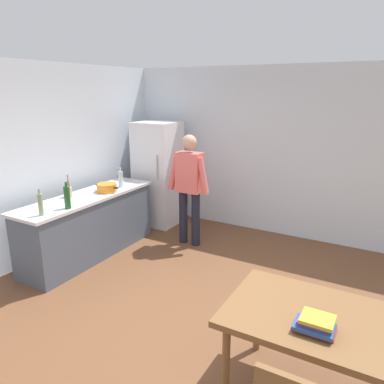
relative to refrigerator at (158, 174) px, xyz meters
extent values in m
plane|color=brown|center=(1.90, -2.40, -0.90)|extent=(14.00, 14.00, 0.00)
cube|color=silver|center=(1.90, 0.60, 0.45)|extent=(6.40, 0.12, 2.70)
cube|color=silver|center=(-0.70, -2.20, 0.45)|extent=(0.12, 5.60, 2.70)
cube|color=#4C5666|center=(-0.10, -1.60, -0.47)|extent=(0.60, 2.12, 0.86)
cube|color=silver|center=(-0.10, -1.60, -0.02)|extent=(0.64, 2.20, 0.04)
cube|color=white|center=(0.00, 0.00, 0.00)|extent=(0.70, 0.64, 1.80)
cylinder|color=#B2B2B7|center=(0.22, -0.34, 0.20)|extent=(0.02, 0.02, 0.40)
cylinder|color=#1E1E2D|center=(0.84, -0.55, -0.48)|extent=(0.13, 0.13, 0.84)
cylinder|color=#1E1E2D|center=(1.06, -0.55, -0.48)|extent=(0.13, 0.13, 0.84)
cube|color=#E56660|center=(0.95, -0.55, 0.24)|extent=(0.38, 0.22, 0.60)
sphere|color=tan|center=(0.95, -0.55, 0.69)|extent=(0.22, 0.22, 0.22)
cylinder|color=#E56660|center=(0.70, -0.59, 0.22)|extent=(0.20, 0.09, 0.55)
cylinder|color=#E56660|center=(1.20, -0.59, 0.22)|extent=(0.20, 0.09, 0.55)
cube|color=brown|center=(3.30, -2.70, -0.18)|extent=(1.40, 0.90, 0.05)
cylinder|color=brown|center=(2.70, -3.05, -0.55)|extent=(0.06, 0.06, 0.70)
cylinder|color=brown|center=(2.70, -2.35, -0.55)|extent=(0.06, 0.06, 0.70)
cylinder|color=orange|center=(0.01, -1.32, 0.06)|extent=(0.28, 0.28, 0.12)
cube|color=black|center=(-0.16, -1.32, 0.08)|extent=(0.06, 0.03, 0.02)
cube|color=black|center=(0.18, -1.32, 0.08)|extent=(0.06, 0.03, 0.02)
cylinder|color=tan|center=(-0.26, -1.79, 0.07)|extent=(0.11, 0.11, 0.14)
cylinder|color=olive|center=(-0.24, -1.79, 0.21)|extent=(0.02, 0.05, 0.22)
cylinder|color=olive|center=(-0.24, -1.80, 0.21)|extent=(0.02, 0.04, 0.22)
cylinder|color=gray|center=(0.05, -2.49, 0.13)|extent=(0.06, 0.06, 0.26)
cylinder|color=gray|center=(0.05, -2.49, 0.29)|extent=(0.02, 0.02, 0.06)
cylinder|color=#1E5123|center=(0.12, -2.15, 0.14)|extent=(0.08, 0.08, 0.28)
cylinder|color=#1E5123|center=(0.12, -2.15, 0.31)|extent=(0.03, 0.03, 0.06)
cylinder|color=silver|center=(0.02, -1.01, 0.12)|extent=(0.07, 0.07, 0.24)
cylinder|color=silver|center=(0.02, -1.01, 0.27)|extent=(0.03, 0.03, 0.06)
cube|color=#B22D28|center=(3.27, -2.89, -0.14)|extent=(0.28, 0.15, 0.02)
cube|color=#284C8E|center=(3.27, -2.90, -0.11)|extent=(0.26, 0.18, 0.03)
cube|color=#753D7F|center=(3.27, -2.89, -0.09)|extent=(0.21, 0.15, 0.03)
cube|color=gold|center=(3.29, -2.88, -0.06)|extent=(0.22, 0.19, 0.03)
camera|label=1|loc=(3.60, -5.16, 1.43)|focal=34.24mm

